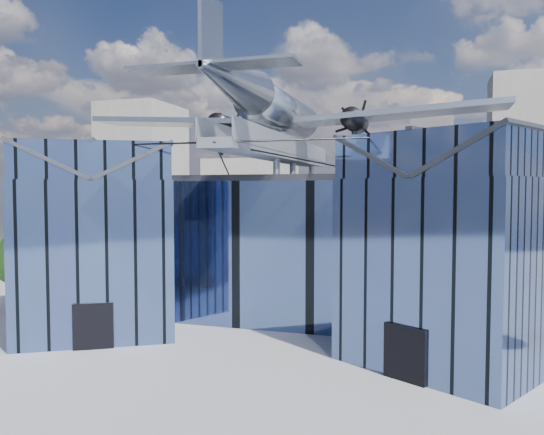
# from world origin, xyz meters

# --- Properties ---
(ground_plane) EXTENTS (120.00, 120.00, 0.00)m
(ground_plane) POSITION_xyz_m (0.00, 0.00, 0.00)
(ground_plane) COLOR gray
(museum) EXTENTS (32.88, 24.50, 17.60)m
(museum) POSITION_xyz_m (0.00, 5.82, 5.54)
(museum) COLOR #485F94
(museum) RESTS_ON ground
(bg_towers) EXTENTS (77.00, 24.50, 26.00)m
(bg_towers) POSITION_xyz_m (1.45, 50.49, 10.01)
(bg_towers) COLOR gray
(bg_towers) RESTS_ON ground
(tree_plaza_w) EXTENTS (4.52, 4.52, 5.82)m
(tree_plaza_w) POSITION_xyz_m (-18.79, 1.22, 3.94)
(tree_plaza_w) COLOR #312113
(tree_plaza_w) RESTS_ON ground
(tree_side_w) EXTENTS (3.21, 3.21, 4.70)m
(tree_side_w) POSITION_xyz_m (-20.91, 3.58, 3.18)
(tree_side_w) COLOR #312113
(tree_side_w) RESTS_ON ground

